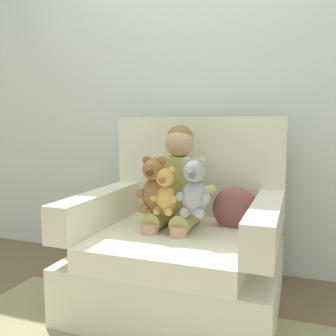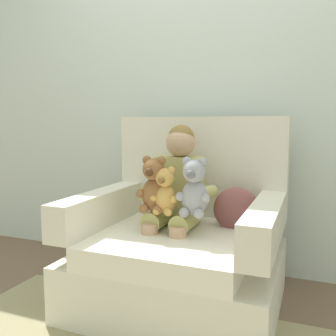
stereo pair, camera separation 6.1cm
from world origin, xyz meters
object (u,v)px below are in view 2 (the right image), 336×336
object	(u,v)px
plush_grey	(194,189)
throw_pillow	(236,210)
armchair	(183,246)
plush_honey	(165,192)
seated_child	(176,190)
plush_brown	(154,186)

from	to	relation	value
plush_grey	throw_pillow	world-z (taller)	plush_grey
armchair	throw_pillow	distance (m)	0.37
plush_honey	plush_grey	size ratio (longest dim) A/B	0.83
plush_honey	plush_grey	world-z (taller)	plush_grey
armchair	seated_child	bearing A→B (deg)	153.35
plush_brown	throw_pillow	distance (m)	0.50
throw_pillow	armchair	bearing A→B (deg)	-156.23
seated_child	armchair	bearing A→B (deg)	-23.47
plush_brown	plush_honey	bearing A→B (deg)	-24.67
armchair	plush_brown	distance (m)	0.40
seated_child	plush_grey	size ratio (longest dim) A/B	2.67
armchair	throw_pillow	xyz separation A→B (m)	(0.28, 0.12, 0.21)
armchair	plush_grey	bearing A→B (deg)	-51.07
plush_brown	plush_grey	xyz separation A→B (m)	(0.23, -0.00, 0.00)
seated_child	throw_pillow	xyz separation A→B (m)	(0.33, 0.10, -0.11)
armchair	plush_brown	xyz separation A→B (m)	(-0.12, -0.13, 0.36)
seated_child	plush_grey	world-z (taller)	seated_child
seated_child	throw_pillow	bearing A→B (deg)	20.04
armchair	seated_child	size ratio (longest dim) A/B	1.31
seated_child	plush_honey	distance (m)	0.17
seated_child	plush_brown	world-z (taller)	seated_child
seated_child	plush_brown	xyz separation A→B (m)	(-0.07, -0.16, 0.04)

